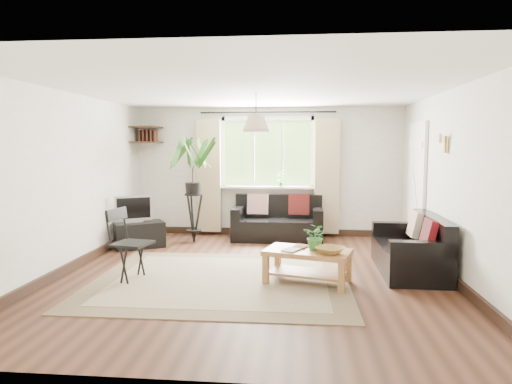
# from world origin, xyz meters

# --- Properties ---
(floor) EXTENTS (5.50, 5.50, 0.00)m
(floor) POSITION_xyz_m (0.00, 0.00, 0.00)
(floor) COLOR black
(floor) RESTS_ON ground
(ceiling) EXTENTS (5.50, 5.50, 0.00)m
(ceiling) POSITION_xyz_m (0.00, 0.00, 2.40)
(ceiling) COLOR white
(ceiling) RESTS_ON floor
(wall_back) EXTENTS (5.00, 0.02, 2.40)m
(wall_back) POSITION_xyz_m (0.00, 2.75, 1.20)
(wall_back) COLOR beige
(wall_back) RESTS_ON floor
(wall_front) EXTENTS (5.00, 0.02, 2.40)m
(wall_front) POSITION_xyz_m (0.00, -2.75, 1.20)
(wall_front) COLOR beige
(wall_front) RESTS_ON floor
(wall_left) EXTENTS (0.02, 5.50, 2.40)m
(wall_left) POSITION_xyz_m (-2.50, 0.00, 1.20)
(wall_left) COLOR beige
(wall_left) RESTS_ON floor
(wall_right) EXTENTS (0.02, 5.50, 2.40)m
(wall_right) POSITION_xyz_m (2.50, 0.00, 1.20)
(wall_right) COLOR beige
(wall_right) RESTS_ON floor
(rug) EXTENTS (3.18, 2.74, 0.02)m
(rug) POSITION_xyz_m (-0.38, -0.29, 0.01)
(rug) COLOR #C0B695
(rug) RESTS_ON floor
(window) EXTENTS (2.50, 0.16, 2.16)m
(window) POSITION_xyz_m (0.00, 2.71, 1.55)
(window) COLOR white
(window) RESTS_ON wall_back
(door) EXTENTS (0.06, 0.96, 2.06)m
(door) POSITION_xyz_m (2.47, 1.70, 1.00)
(door) COLOR silver
(door) RESTS_ON wall_right
(corner_shelf) EXTENTS (0.50, 0.50, 0.34)m
(corner_shelf) POSITION_xyz_m (-2.25, 2.50, 1.89)
(corner_shelf) COLOR black
(corner_shelf) RESTS_ON wall_back
(pendant_lamp) EXTENTS (0.36, 0.36, 0.54)m
(pendant_lamp) POSITION_xyz_m (0.00, 0.40, 2.05)
(pendant_lamp) COLOR beige
(pendant_lamp) RESTS_ON ceiling
(wall_sconce) EXTENTS (0.12, 0.12, 0.28)m
(wall_sconce) POSITION_xyz_m (2.43, 0.30, 1.74)
(wall_sconce) COLOR beige
(wall_sconce) RESTS_ON wall_right
(sofa_back) EXTENTS (1.61, 0.82, 0.75)m
(sofa_back) POSITION_xyz_m (0.21, 2.29, 0.38)
(sofa_back) COLOR black
(sofa_back) RESTS_ON floor
(sofa_right) EXTENTS (1.54, 0.79, 0.72)m
(sofa_right) POSITION_xyz_m (2.06, 0.31, 0.36)
(sofa_right) COLOR black
(sofa_right) RESTS_ON floor
(coffee_table) EXTENTS (1.14, 0.82, 0.42)m
(coffee_table) POSITION_xyz_m (0.70, -0.31, 0.21)
(coffee_table) COLOR brown
(coffee_table) RESTS_ON floor
(table_plant) EXTENTS (0.38, 0.36, 0.33)m
(table_plant) POSITION_xyz_m (0.80, -0.29, 0.58)
(table_plant) COLOR #30702D
(table_plant) RESTS_ON coffee_table
(bowl) EXTENTS (0.45, 0.45, 0.08)m
(bowl) POSITION_xyz_m (0.96, -0.48, 0.46)
(bowl) COLOR olive
(bowl) RESTS_ON coffee_table
(book_a) EXTENTS (0.26, 0.28, 0.02)m
(book_a) POSITION_xyz_m (0.43, -0.33, 0.43)
(book_a) COLOR silver
(book_a) RESTS_ON coffee_table
(book_b) EXTENTS (0.23, 0.26, 0.02)m
(book_b) POSITION_xyz_m (0.54, -0.15, 0.43)
(book_b) COLOR brown
(book_b) RESTS_ON coffee_table
(tv_stand) EXTENTS (0.90, 0.78, 0.42)m
(tv_stand) POSITION_xyz_m (-2.05, 1.44, 0.21)
(tv_stand) COLOR black
(tv_stand) RESTS_ON floor
(tv) EXTENTS (0.62, 0.48, 0.46)m
(tv) POSITION_xyz_m (-2.14, 1.44, 0.66)
(tv) COLOR #A5A5AA
(tv) RESTS_ON tv_stand
(palm_stand) EXTENTS (0.85, 0.85, 1.85)m
(palm_stand) POSITION_xyz_m (-1.24, 1.95, 0.92)
(palm_stand) COLOR black
(palm_stand) RESTS_ON floor
(folding_chair) EXTENTS (0.55, 0.55, 0.90)m
(folding_chair) POSITION_xyz_m (-1.48, -0.39, 0.45)
(folding_chair) COLOR black
(folding_chair) RESTS_ON floor
(sill_plant) EXTENTS (0.14, 0.10, 0.27)m
(sill_plant) POSITION_xyz_m (0.25, 2.63, 1.06)
(sill_plant) COLOR #2D6023
(sill_plant) RESTS_ON window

